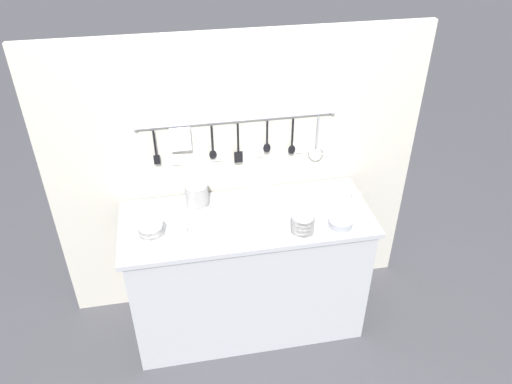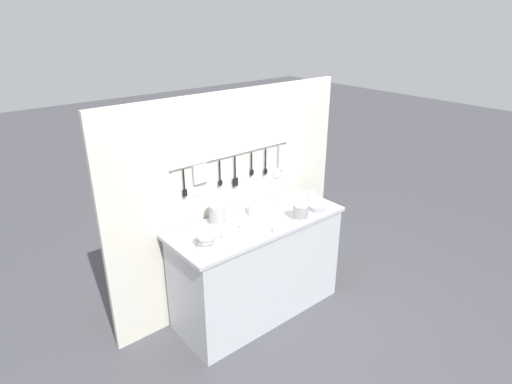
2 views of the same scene
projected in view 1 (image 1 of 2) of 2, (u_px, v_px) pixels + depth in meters
name	position (u px, v px, depth m)	size (l,w,h in m)	color
ground_plane	(248.00, 319.00, 3.35)	(20.00, 20.00, 0.00)	#424247
counter	(248.00, 272.00, 3.10)	(1.45, 0.58, 0.86)	#ADAFB5
back_wall	(238.00, 179.00, 3.09)	(2.25, 0.11, 1.84)	beige
bowl_stack_tall_left	(151.00, 230.00, 2.68)	(0.13, 0.13, 0.11)	white
bowl_stack_back_corner	(197.00, 194.00, 2.89)	(0.13, 0.13, 0.17)	white
bowl_stack_wide_centre	(303.00, 224.00, 2.69)	(0.12, 0.12, 0.15)	white
plate_stack	(262.00, 203.00, 2.89)	(0.22, 0.22, 0.10)	white
steel_mixing_bowl	(341.00, 223.00, 2.79)	(0.13, 0.13, 0.04)	#93969E
cup_edge_far	(183.00, 231.00, 2.72)	(0.05, 0.05, 0.05)	white
cup_by_caddy	(304.00, 194.00, 3.00)	(0.05, 0.05, 0.05)	white
cup_front_right	(251.00, 242.00, 2.64)	(0.05, 0.05, 0.05)	white
cup_beside_plates	(218.00, 222.00, 2.78)	(0.05, 0.05, 0.05)	white
cup_back_left	(288.00, 194.00, 3.01)	(0.05, 0.05, 0.05)	white
cup_front_left	(357.00, 197.00, 2.98)	(0.05, 0.05, 0.05)	white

